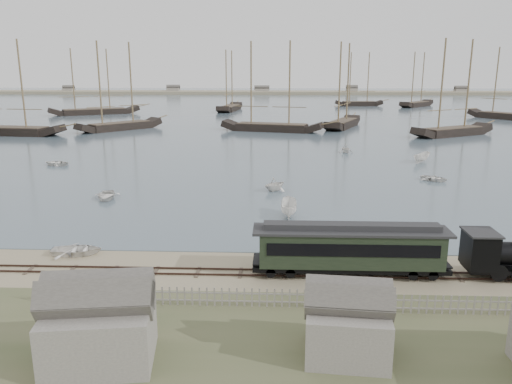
{
  "coord_description": "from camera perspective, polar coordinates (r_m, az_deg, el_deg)",
  "views": [
    {
      "loc": [
        -1.58,
        -34.36,
        13.9
      ],
      "look_at": [
        -3.31,
        7.56,
        3.5
      ],
      "focal_mm": 35.0,
      "sensor_mm": 36.0,
      "label": 1
    }
  ],
  "objects": [
    {
      "name": "ground",
      "position": [
        37.1,
        4.67,
        -8.13
      ],
      "size": [
        600.0,
        600.0,
        0.0
      ],
      "primitive_type": "plane",
      "color": "tan",
      "rests_on": "ground"
    },
    {
      "name": "harbor_water",
      "position": [
        204.84,
        2.84,
        10.02
      ],
      "size": [
        600.0,
        336.0,
        0.06
      ],
      "primitive_type": "cube",
      "color": "#475B65",
      "rests_on": "ground"
    },
    {
      "name": "rail_track",
      "position": [
        35.24,
        4.8,
        -9.29
      ],
      "size": [
        120.0,
        1.8,
        0.16
      ],
      "color": "#33221C",
      "rests_on": "ground"
    },
    {
      "name": "picket_fence_west",
      "position": [
        31.08,
        -7.18,
        -12.76
      ],
      "size": [
        19.0,
        0.1,
        1.2
      ],
      "primitive_type": null,
      "color": "slate",
      "rests_on": "ground"
    },
    {
      "name": "shed_left",
      "position": [
        26.84,
        -17.16,
        -17.95
      ],
      "size": [
        5.0,
        4.0,
        4.1
      ],
      "primitive_type": null,
      "color": "slate",
      "rests_on": "ground"
    },
    {
      "name": "shed_mid",
      "position": [
        26.57,
        10.24,
        -17.86
      ],
      "size": [
        4.0,
        3.5,
        3.6
      ],
      "primitive_type": null,
      "color": "slate",
      "rests_on": "ground"
    },
    {
      "name": "far_spit",
      "position": [
        284.71,
        2.73,
        11.1
      ],
      "size": [
        500.0,
        20.0,
        1.8
      ],
      "primitive_type": "cube",
      "color": "#9C8F72",
      "rests_on": "ground"
    },
    {
      "name": "passenger_coach",
      "position": [
        34.84,
        10.73,
        -6.22
      ],
      "size": [
        13.3,
        2.56,
        3.23
      ],
      "color": "black",
      "rests_on": "ground"
    },
    {
      "name": "beached_dinghy",
      "position": [
        40.9,
        -19.81,
        -6.23
      ],
      "size": [
        3.1,
        4.05,
        0.78
      ],
      "primitive_type": "imported",
      "rotation": [
        0.0,
        0.0,
        1.68
      ],
      "color": "white",
      "rests_on": "ground"
    },
    {
      "name": "rowboat_0",
      "position": [
        56.79,
        -16.77,
        -0.37
      ],
      "size": [
        4.39,
        3.53,
        0.81
      ],
      "primitive_type": "imported",
      "rotation": [
        0.0,
        0.0,
        0.21
      ],
      "color": "white",
      "rests_on": "harbor_water"
    },
    {
      "name": "rowboat_1",
      "position": [
        57.99,
        2.15,
        0.92
      ],
      "size": [
        4.05,
        4.06,
        1.62
      ],
      "primitive_type": "imported",
      "rotation": [
        0.0,
        0.0,
        2.34
      ],
      "color": "white",
      "rests_on": "harbor_water"
    },
    {
      "name": "rowboat_2",
      "position": [
        48.02,
        3.74,
        -1.89
      ],
      "size": [
        4.09,
        1.64,
        1.56
      ],
      "primitive_type": "imported",
      "rotation": [
        0.0,
        0.0,
        3.11
      ],
      "color": "white",
      "rests_on": "harbor_water"
    },
    {
      "name": "rowboat_3",
      "position": [
        67.12,
        19.7,
        1.51
      ],
      "size": [
        4.09,
        4.22,
        0.71
      ],
      "primitive_type": "imported",
      "rotation": [
        0.0,
        0.0,
        0.88
      ],
      "color": "white",
      "rests_on": "harbor_water"
    },
    {
      "name": "rowboat_5",
      "position": [
        79.84,
        18.4,
        3.77
      ],
      "size": [
        3.79,
        3.74,
        1.49
      ],
      "primitive_type": "imported",
      "rotation": [
        0.0,
        0.0,
        2.37
      ],
      "color": "white",
      "rests_on": "harbor_water"
    },
    {
      "name": "rowboat_6",
      "position": [
        79.14,
        -21.91,
        3.12
      ],
      "size": [
        3.48,
        4.22,
        0.76
      ],
      "primitive_type": "imported",
      "rotation": [
        0.0,
        0.0,
        4.45
      ],
      "color": "white",
      "rests_on": "harbor_water"
    },
    {
      "name": "rowboat_7",
      "position": [
        85.89,
        10.22,
        4.91
      ],
      "size": [
        3.26,
        3.0,
        1.44
      ],
      "primitive_type": "imported",
      "rotation": [
        0.0,
        0.0,
        0.27
      ],
      "color": "white",
      "rests_on": "harbor_water"
    },
    {
      "name": "schooner_0",
      "position": [
        119.61,
        -26.88,
        10.61
      ],
      "size": [
        24.77,
        8.46,
        20.0
      ],
      "primitive_type": null,
      "rotation": [
        0.0,
        0.0,
        -0.12
      ],
      "color": "black",
      "rests_on": "harbor_water"
    },
    {
      "name": "schooner_1",
      "position": [
        120.37,
        -15.56,
        11.59
      ],
      "size": [
        17.45,
        18.8,
        20.0
      ],
      "primitive_type": null,
      "rotation": [
        0.0,
        0.0,
        0.84
      ],
      "color": "black",
      "rests_on": "harbor_water"
    },
    {
      "name": "schooner_2",
      "position": [
        113.74,
        1.84,
        11.98
      ],
      "size": [
        23.7,
        10.87,
        20.0
      ],
      "primitive_type": null,
      "rotation": [
        0.0,
        0.0,
        -0.25
      ],
      "color": "black",
      "rests_on": "harbor_water"
    },
    {
      "name": "schooner_3",
      "position": [
        122.99,
        10.06,
        11.92
      ],
      "size": [
        11.83,
        20.45,
        20.0
      ],
      "primitive_type": null,
      "rotation": [
        0.0,
        0.0,
        1.19
      ],
      "color": "black",
      "rests_on": "harbor_water"
    },
    {
      "name": "schooner_4",
      "position": [
        113.85,
        21.95,
        11.0
      ],
      "size": [
        20.27,
        14.87,
        20.0
      ],
      "primitive_type": null,
      "rotation": [
        0.0,
        0.0,
        0.54
      ],
      "color": "black",
      "rests_on": "harbor_water"
    },
    {
      "name": "schooner_6",
      "position": [
        164.86,
        -18.18,
        11.91
      ],
      "size": [
        26.79,
        18.49,
        20.0
      ],
      "primitive_type": null,
      "rotation": [
        0.0,
        0.0,
        0.5
      ],
      "color": "black",
      "rests_on": "harbor_water"
    },
    {
      "name": "schooner_7",
      "position": [
        170.92,
        -3.05,
        12.61
      ],
      "size": [
        7.91,
        22.29,
        20.0
      ],
      "primitive_type": null,
      "rotation": [
        0.0,
        0.0,
        1.44
      ],
      "color": "black",
      "rests_on": "harbor_water"
    },
    {
      "name": "schooner_8",
      "position": [
        196.67,
        11.81,
        12.51
      ],
      "size": [
        18.12,
        5.64,
        20.0
      ],
      "primitive_type": null,
      "rotation": [
        0.0,
        0.0,
        0.09
      ],
      "color": "black",
      "rests_on": "harbor_water"
    },
    {
      "name": "schooner_9",
      "position": [
        198.86,
        18.07,
        12.15
      ],
      "size": [
        16.81,
        18.47,
        20.0
      ],
      "primitive_type": null,
      "rotation": [
        0.0,
        0.0,
        0.86
      ],
      "color": "black",
      "rests_on": "harbor_water"
    }
  ]
}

